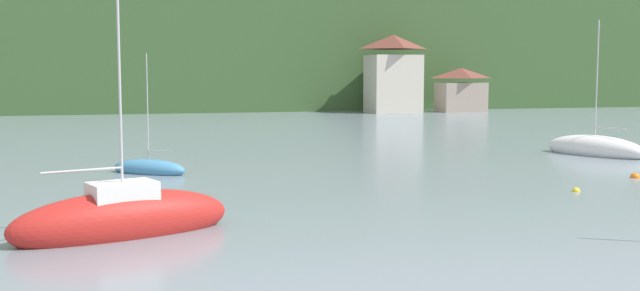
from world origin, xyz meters
TOP-DOWN VIEW (x-y plane):
  - wooded_hillside at (-10.06, 142.67)m, footprint 352.00×48.33m
  - shore_building_west at (30.15, 109.78)m, footprint 7.21×5.89m
  - shore_building_westcentral at (40.20, 109.07)m, footprint 6.77×4.40m
  - sailboat_mid_6 at (-7.29, 37.74)m, footprint 8.11×4.64m
  - sailboat_far_8 at (24.07, 55.32)m, footprint 4.96×7.72m
  - sailboat_far_10 at (-5.71, 53.82)m, footprint 4.55×4.00m
  - mooring_buoy_near at (19.39, 45.16)m, footprint 0.52×0.52m
  - mooring_buoy_mid at (13.56, 41.91)m, footprint 0.38×0.38m

SIDE VIEW (x-z plane):
  - mooring_buoy_near at x=19.39m, z-range -0.26..0.26m
  - mooring_buoy_mid at x=13.56m, z-range -0.19..0.19m
  - sailboat_far_10 at x=-5.71m, z-range -3.23..3.75m
  - sailboat_far_8 at x=24.07m, z-range -4.39..5.25m
  - sailboat_mid_6 at x=-7.29m, z-range -5.65..6.77m
  - shore_building_westcentral at x=40.20m, z-range -0.08..6.16m
  - shore_building_west at x=30.15m, z-range -0.16..10.64m
  - wooded_hillside at x=-10.06m, z-range -15.18..33.70m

